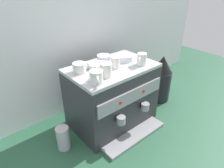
% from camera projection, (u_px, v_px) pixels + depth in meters
% --- Properties ---
extents(ground_plane, '(4.00, 4.00, 0.00)m').
position_uv_depth(ground_plane, '(112.00, 120.00, 1.53)').
color(ground_plane, '#28563D').
extents(tiled_backsplash_wall, '(2.80, 0.03, 0.94)m').
position_uv_depth(tiled_backsplash_wall, '(83.00, 50.00, 1.54)').
color(tiled_backsplash_wall, silver).
rests_on(tiled_backsplash_wall, ground_plane).
extents(espresso_machine, '(0.59, 0.48, 0.45)m').
position_uv_depth(espresso_machine, '(112.00, 96.00, 1.42)').
color(espresso_machine, '#2D2D33').
rests_on(espresso_machine, ground_plane).
extents(ceramic_cup_0, '(0.11, 0.07, 0.08)m').
position_uv_depth(ceramic_cup_0, '(105.00, 70.00, 1.17)').
color(ceramic_cup_0, white).
rests_on(ceramic_cup_0, espresso_machine).
extents(ceramic_cup_1, '(0.06, 0.10, 0.08)m').
position_uv_depth(ceramic_cup_1, '(114.00, 62.00, 1.28)').
color(ceramic_cup_1, white).
rests_on(ceramic_cup_1, espresso_machine).
extents(ceramic_cup_2, '(0.10, 0.07, 0.08)m').
position_uv_depth(ceramic_cup_2, '(142.00, 59.00, 1.32)').
color(ceramic_cup_2, white).
rests_on(ceramic_cup_2, espresso_machine).
extents(ceramic_cup_3, '(0.08, 0.11, 0.07)m').
position_uv_depth(ceramic_cup_3, '(96.00, 77.00, 1.10)').
color(ceramic_cup_3, white).
rests_on(ceramic_cup_3, espresso_machine).
extents(ceramic_cup_4, '(0.12, 0.08, 0.06)m').
position_uv_depth(ceramic_cup_4, '(80.00, 68.00, 1.23)').
color(ceramic_cup_4, white).
rests_on(ceramic_cup_4, espresso_machine).
extents(ceramic_bowl_0, '(0.12, 0.12, 0.04)m').
position_uv_depth(ceramic_bowl_0, '(125.00, 58.00, 1.40)').
color(ceramic_bowl_0, silver).
rests_on(ceramic_bowl_0, espresso_machine).
extents(ceramic_bowl_1, '(0.10, 0.10, 0.04)m').
position_uv_depth(ceramic_bowl_1, '(104.00, 58.00, 1.39)').
color(ceramic_bowl_1, silver).
rests_on(ceramic_bowl_1, espresso_machine).
extents(ceramic_bowl_2, '(0.12, 0.12, 0.03)m').
position_uv_depth(ceramic_bowl_2, '(97.00, 65.00, 1.30)').
color(ceramic_bowl_2, silver).
rests_on(ceramic_bowl_2, espresso_machine).
extents(coffee_grinder, '(0.17, 0.17, 0.40)m').
position_uv_depth(coffee_grinder, '(161.00, 79.00, 1.70)').
color(coffee_grinder, black).
rests_on(coffee_grinder, ground_plane).
extents(milk_pitcher, '(0.08, 0.08, 0.16)m').
position_uv_depth(milk_pitcher, '(63.00, 138.00, 1.26)').
color(milk_pitcher, '#B7B7BC').
rests_on(milk_pitcher, ground_plane).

